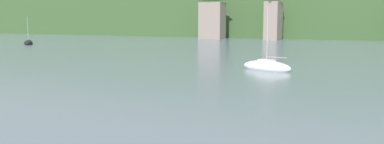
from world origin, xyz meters
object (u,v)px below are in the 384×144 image
(shore_building_westcentral, at_px, (273,18))
(sailboat_far_7, at_px, (267,67))
(sailboat_far_4, at_px, (28,43))
(shore_building_west, at_px, (212,17))

(shore_building_westcentral, xyz_separation_m, sailboat_far_7, (14.05, -55.49, -4.67))
(shore_building_westcentral, distance_m, sailboat_far_4, 51.76)
(shore_building_west, relative_size, sailboat_far_7, 1.81)
(shore_building_west, relative_size, shore_building_westcentral, 1.05)
(sailboat_far_4, bearing_deg, shore_building_westcentral, -88.76)
(sailboat_far_7, bearing_deg, shore_building_west, -44.82)
(sailboat_far_4, height_order, sailboat_far_7, sailboat_far_7)
(shore_building_westcentral, xyz_separation_m, sailboat_far_4, (-35.77, -37.11, -4.70))
(shore_building_west, distance_m, sailboat_far_7, 62.19)
(sailboat_far_4, bearing_deg, sailboat_far_7, -155.06)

